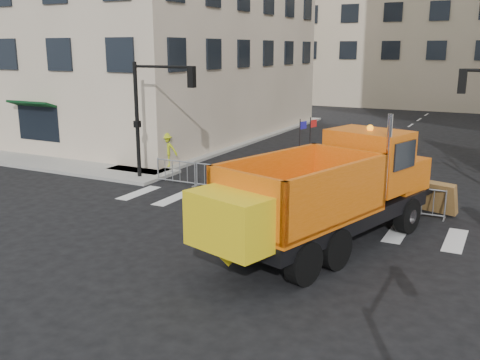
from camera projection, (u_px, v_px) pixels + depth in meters
The scene contains 9 objects.
ground at pixel (203, 266), 15.06m from camera, with size 120.00×120.00×0.00m, color black.
sidewalk_back at pixel (308, 193), 22.37m from camera, with size 64.00×5.00×0.15m, color gray.
traffic_light_left at pixel (137, 122), 24.45m from camera, with size 0.18×0.18×5.40m, color black.
crowd_barriers at pixel (283, 185), 21.82m from camera, with size 12.60×0.60×1.10m, color #9EA0A5, non-canonical shape.
plow_truck at pixel (327, 191), 16.03m from camera, with size 5.71×10.92×4.10m.
cop_a at pixel (378, 194), 19.46m from camera, with size 0.60×0.39×1.64m, color black.
cop_b at pixel (398, 192), 19.10m from camera, with size 0.95×0.74×1.96m, color black.
cop_c at pixel (382, 195), 19.39m from camera, with size 0.94×0.39×1.61m, color black.
worker at pixel (166, 150), 26.87m from camera, with size 1.11×0.64×1.72m, color #B9CC18.
Camera 1 is at (7.38, -11.99, 5.97)m, focal length 40.00 mm.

